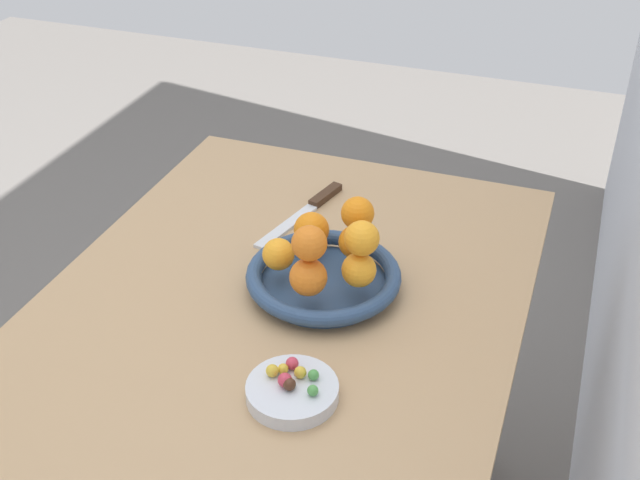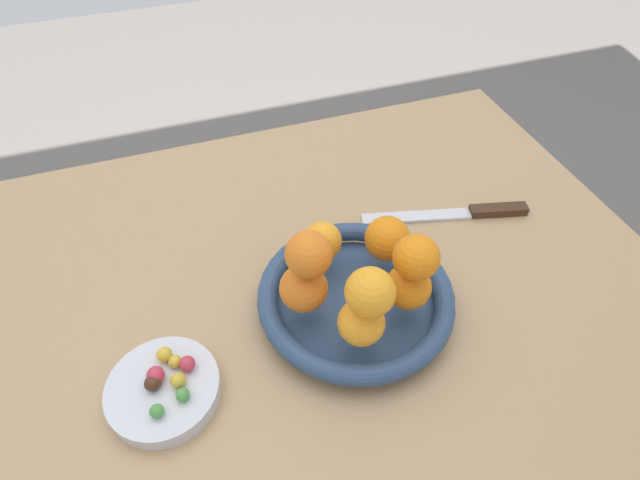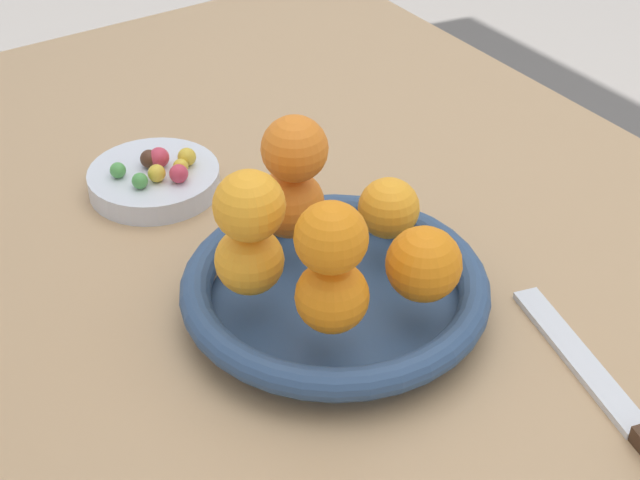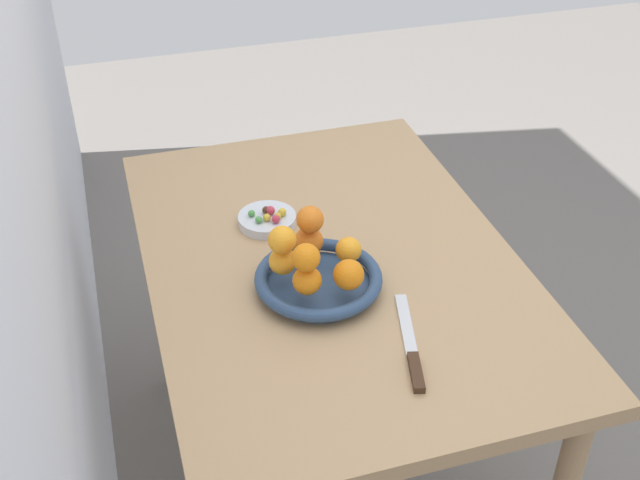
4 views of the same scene
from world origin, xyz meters
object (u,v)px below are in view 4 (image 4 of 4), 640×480
Objects in this scene: candy_ball_0 at (259,220)px; candy_ball_6 at (276,219)px; orange_3 at (349,275)px; candy_ball_1 at (267,217)px; dining_table at (330,289)px; orange_7 at (282,240)px; orange_5 at (306,258)px; candy_ball_7 at (266,210)px; orange_4 at (348,250)px; candy_ball_4 at (282,212)px; knife at (411,349)px; orange_2 at (307,280)px; candy_ball_2 at (270,210)px; candy_ball_3 at (252,213)px; candy_ball_5 at (278,216)px; orange_6 at (310,219)px; orange_0 at (309,241)px; candy_dish at (267,220)px; orange_1 at (283,261)px; fruit_bowl at (318,280)px.

candy_ball_0 is 0.85× the size of candy_ball_6.
orange_3 reaches higher than candy_ball_1.
dining_table is 0.26m from orange_7.
orange_5 is 3.12× the size of candy_ball_1.
candy_ball_7 is at bearing 15.02° from orange_3.
orange_4 reaches higher than candy_ball_1.
candy_ball_4 is at bearing -5.45° from orange_5.
orange_5 reaches higher than knife.
orange_2 is 0.29m from candy_ball_1.
candy_ball_3 is (0.00, 0.04, -0.00)m from candy_ball_2.
candy_ball_1 is (0.28, 0.01, -0.09)m from orange_5.
orange_7 reaches higher than candy_ball_5.
candy_ball_3 is 0.51m from knife.
orange_6 is (-0.03, 0.05, 0.21)m from dining_table.
candy_ball_1 is 0.04m from candy_ball_4.
candy_ball_0 is 0.90× the size of candy_ball_1.
orange_0 is 0.20m from candy_ball_7.
candy_ball_1 is at bearing 166.71° from candy_dish.
candy_ball_0 is at bearing 22.66° from orange_0.
orange_2 is 0.32m from candy_ball_3.
candy_ball_5 is at bearing -132.78° from candy_dish.
orange_1 is 3.18× the size of candy_ball_1.
orange_4 reaches higher than candy_ball_4.
fruit_bowl is 4.29× the size of orange_0.
candy_ball_0 is at bearing 127.87° from candy_ball_2.
candy_ball_4 is at bearing 10.04° from orange_3.
dining_table is 60.25× the size of candy_ball_6.
dining_table is 0.23m from candy_ball_7.
orange_6 is at bearing -167.39° from candy_ball_7.
orange_6 reaches higher than fruit_bowl.
fruit_bowl is 0.23m from candy_ball_5.
fruit_bowl is 14.67× the size of candy_ball_1.
orange_6 is (0.06, -0.00, 0.11)m from fruit_bowl.
candy_ball_6 is (0.20, -0.03, -0.04)m from orange_1.
candy_ball_4 is (0.29, -0.03, -0.04)m from orange_2.
fruit_bowl is 0.12m from orange_5.
orange_1 reaches higher than dining_table.
orange_2 is at bearing -173.96° from candy_ball_0.
orange_4 is at bearing -153.87° from candy_dish.
orange_5 is 3.46× the size of candy_ball_3.
orange_1 is at bearing 90.13° from orange_4.
candy_ball_0 is at bearing 133.17° from candy_dish.
dining_table is at bearing -150.86° from candy_ball_2.
fruit_bowl is at bearing -170.57° from candy_ball_7.
orange_3 is at bearing -169.96° from candy_ball_4.
orange_0 is 0.14m from orange_5.
candy_ball_0 is at bearing 96.87° from candy_ball_1.
candy_ball_0 is at bearing 33.14° from orange_4.
candy_ball_3 is at bearing 91.41° from candy_ball_7.
candy_ball_0 is at bearing -0.02° from orange_7.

